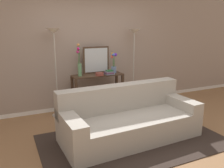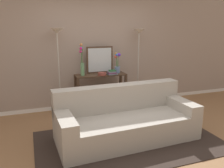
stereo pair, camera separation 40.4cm
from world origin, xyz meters
TOP-DOWN VIEW (x-y plane):
  - ground_plane at (0.00, 0.00)m, footprint 16.00×16.00m
  - back_wall at (0.00, 1.98)m, footprint 12.00×0.15m
  - area_rug at (0.05, -0.08)m, footprint 3.03×1.79m
  - couch at (0.05, 0.09)m, footprint 2.37×1.07m
  - console_table at (0.06, 1.55)m, footprint 1.14×0.37m
  - floor_lamp_left at (-0.84, 1.62)m, footprint 0.28×0.28m
  - floor_lamp_right at (1.01, 1.62)m, footprint 0.28×0.28m
  - wall_mirror at (0.09, 1.71)m, footprint 0.61×0.02m
  - vase_tall_flowers at (-0.36, 1.55)m, footprint 0.10×0.11m
  - vase_short_flowers at (0.46, 1.58)m, footprint 0.14×0.12m
  - fruit_bowl at (0.06, 1.44)m, footprint 0.18×0.18m
  - book_stack at (0.28, 1.43)m, footprint 0.21×0.16m
  - book_row_under_console at (-0.17, 1.55)m, footprint 0.49×0.18m

SIDE VIEW (x-z plane):
  - ground_plane at x=0.00m, z-range -0.02..0.00m
  - area_rug at x=0.05m, z-range 0.00..0.01m
  - book_row_under_console at x=-0.17m, z-range 0.00..0.12m
  - couch at x=0.05m, z-range -0.13..0.75m
  - console_table at x=0.06m, z-range 0.15..1.00m
  - fruit_bowl at x=0.06m, z-range 0.84..0.91m
  - book_stack at x=0.28m, z-range 0.84..0.94m
  - vase_short_flowers at x=0.46m, z-range 0.81..1.28m
  - vase_tall_flowers at x=-0.36m, z-range 0.78..1.47m
  - wall_mirror at x=0.09m, z-range 0.84..1.45m
  - back_wall at x=0.00m, z-range 0.00..2.79m
  - floor_lamp_right at x=1.01m, z-range 0.52..2.35m
  - floor_lamp_left at x=-0.84m, z-range 0.53..2.37m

